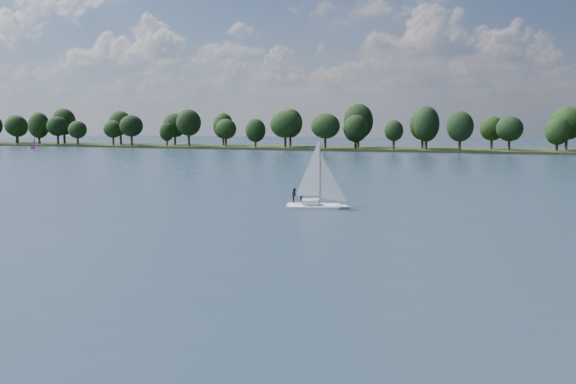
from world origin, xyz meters
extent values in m
plane|color=#233342|center=(0.00, 100.00, 0.00)|extent=(700.00, 700.00, 0.00)
cube|color=black|center=(0.00, 212.00, 0.00)|extent=(660.00, 40.00, 1.50)
cube|color=white|center=(-9.66, 45.81, 0.00)|extent=(6.32, 3.32, 0.72)
cube|color=white|center=(-9.66, 45.81, 0.72)|extent=(2.02, 1.53, 0.45)
cylinder|color=silver|center=(-9.66, 45.81, 4.08)|extent=(0.11, 0.11, 7.17)
imported|color=black|center=(-11.32, 46.21, 1.32)|extent=(0.45, 0.61, 1.55)
imported|color=black|center=(-11.89, 45.60, 1.32)|extent=(0.85, 0.93, 1.55)
cube|color=silver|center=(-155.45, 155.58, 0.00)|extent=(3.25, 2.82, 0.50)
cylinder|color=silver|center=(-155.45, 155.58, 2.51)|extent=(0.09, 0.09, 4.46)
cube|color=#56595B|center=(-193.42, 196.01, 0.00)|extent=(4.29, 2.68, 0.50)
camera|label=1|loc=(14.19, -18.47, 8.87)|focal=40.00mm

